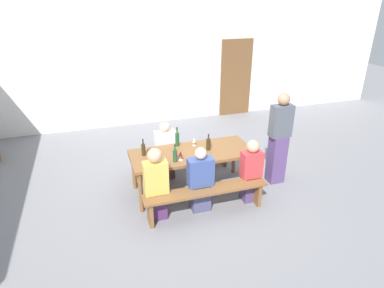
{
  "coord_description": "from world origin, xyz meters",
  "views": [
    {
      "loc": [
        -1.52,
        -4.77,
        3.2
      ],
      "look_at": [
        0.0,
        0.0,
        0.9
      ],
      "focal_mm": 30.77,
      "sensor_mm": 36.0,
      "label": 1
    }
  ],
  "objects_px": {
    "tasting_table": "(192,156)",
    "wine_glass_0": "(194,140)",
    "seated_guest_far_0": "(166,152)",
    "standing_host": "(279,140)",
    "wine_bottle_2": "(143,149)",
    "seated_guest_near_2": "(251,172)",
    "wine_bottle_1": "(175,155)",
    "seated_guest_near_0": "(156,185)",
    "wooden_door": "(236,78)",
    "bench_far": "(181,155)",
    "seated_guest_near_1": "(200,181)",
    "wine_bottle_3": "(177,139)",
    "wine_bottle_0": "(208,144)",
    "wine_glass_1": "(180,154)",
    "bench_near": "(206,194)"
  },
  "relations": [
    {
      "from": "tasting_table",
      "to": "wine_glass_0",
      "type": "relative_size",
      "value": 13.54
    },
    {
      "from": "seated_guest_far_0",
      "to": "standing_host",
      "type": "distance_m",
      "value": 2.06
    },
    {
      "from": "wine_bottle_2",
      "to": "seated_guest_near_2",
      "type": "height_order",
      "value": "seated_guest_near_2"
    },
    {
      "from": "wine_bottle_1",
      "to": "standing_host",
      "type": "xyz_separation_m",
      "value": [
        1.93,
        0.08,
        -0.03
      ]
    },
    {
      "from": "wine_bottle_2",
      "to": "seated_guest_far_0",
      "type": "relative_size",
      "value": 0.26
    },
    {
      "from": "wine_bottle_1",
      "to": "seated_guest_near_0",
      "type": "relative_size",
      "value": 0.25
    },
    {
      "from": "wooden_door",
      "to": "seated_guest_far_0",
      "type": "xyz_separation_m",
      "value": [
        -2.74,
        -2.95,
        -0.52
      ]
    },
    {
      "from": "bench_far",
      "to": "seated_guest_near_1",
      "type": "bearing_deg",
      "value": -92.03
    },
    {
      "from": "seated_guest_near_0",
      "to": "seated_guest_near_1",
      "type": "bearing_deg",
      "value": -90.0
    },
    {
      "from": "wine_bottle_3",
      "to": "seated_guest_near_2",
      "type": "relative_size",
      "value": 0.32
    },
    {
      "from": "wine_bottle_2",
      "to": "seated_guest_near_1",
      "type": "relative_size",
      "value": 0.27
    },
    {
      "from": "wine_bottle_1",
      "to": "wine_bottle_2",
      "type": "distance_m",
      "value": 0.58
    },
    {
      "from": "wine_bottle_0",
      "to": "wine_bottle_1",
      "type": "relative_size",
      "value": 0.98
    },
    {
      "from": "seated_guest_far_0",
      "to": "bench_far",
      "type": "bearing_deg",
      "value": 114.37
    },
    {
      "from": "wine_bottle_2",
      "to": "seated_guest_near_2",
      "type": "bearing_deg",
      "value": -23.27
    },
    {
      "from": "wine_bottle_1",
      "to": "wine_bottle_3",
      "type": "height_order",
      "value": "wine_bottle_3"
    },
    {
      "from": "wine_glass_1",
      "to": "seated_guest_near_1",
      "type": "distance_m",
      "value": 0.54
    },
    {
      "from": "seated_guest_far_0",
      "to": "standing_host",
      "type": "relative_size",
      "value": 0.66
    },
    {
      "from": "bench_near",
      "to": "wine_bottle_0",
      "type": "height_order",
      "value": "wine_bottle_0"
    },
    {
      "from": "bench_near",
      "to": "seated_guest_near_1",
      "type": "height_order",
      "value": "seated_guest_near_1"
    },
    {
      "from": "seated_guest_near_0",
      "to": "standing_host",
      "type": "height_order",
      "value": "standing_host"
    },
    {
      "from": "wine_glass_1",
      "to": "wine_bottle_3",
      "type": "bearing_deg",
      "value": 79.93
    },
    {
      "from": "wine_bottle_1",
      "to": "wine_glass_0",
      "type": "bearing_deg",
      "value": 45.23
    },
    {
      "from": "seated_guest_far_0",
      "to": "seated_guest_near_2",
      "type": "bearing_deg",
      "value": 45.37
    },
    {
      "from": "bench_near",
      "to": "wine_bottle_3",
      "type": "bearing_deg",
      "value": 99.17
    },
    {
      "from": "seated_guest_near_1",
      "to": "wine_glass_1",
      "type": "bearing_deg",
      "value": 33.02
    },
    {
      "from": "bench_near",
      "to": "seated_guest_far_0",
      "type": "relative_size",
      "value": 1.77
    },
    {
      "from": "seated_guest_near_2",
      "to": "seated_guest_far_0",
      "type": "bearing_deg",
      "value": 45.37
    },
    {
      "from": "tasting_table",
      "to": "wine_glass_0",
      "type": "distance_m",
      "value": 0.31
    },
    {
      "from": "bench_near",
      "to": "wooden_door",
      "type": "bearing_deg",
      "value": 60.44
    },
    {
      "from": "wine_bottle_0",
      "to": "wine_glass_0",
      "type": "distance_m",
      "value": 0.29
    },
    {
      "from": "wine_bottle_3",
      "to": "standing_host",
      "type": "relative_size",
      "value": 0.21
    },
    {
      "from": "tasting_table",
      "to": "bench_near",
      "type": "distance_m",
      "value": 0.79
    },
    {
      "from": "tasting_table",
      "to": "wine_bottle_3",
      "type": "height_order",
      "value": "wine_bottle_3"
    },
    {
      "from": "wine_bottle_0",
      "to": "seated_guest_far_0",
      "type": "bearing_deg",
      "value": 137.56
    },
    {
      "from": "wine_bottle_1",
      "to": "wine_glass_1",
      "type": "height_order",
      "value": "wine_bottle_1"
    },
    {
      "from": "bench_near",
      "to": "standing_host",
      "type": "relative_size",
      "value": 1.17
    },
    {
      "from": "bench_near",
      "to": "wine_glass_1",
      "type": "xyz_separation_m",
      "value": [
        -0.27,
        0.49,
        0.51
      ]
    },
    {
      "from": "wine_bottle_0",
      "to": "wine_bottle_2",
      "type": "bearing_deg",
      "value": 173.51
    },
    {
      "from": "bench_near",
      "to": "seated_guest_near_2",
      "type": "xyz_separation_m",
      "value": [
        0.83,
        0.15,
        0.17
      ]
    },
    {
      "from": "tasting_table",
      "to": "wine_bottle_2",
      "type": "relative_size",
      "value": 7.09
    },
    {
      "from": "seated_guest_near_0",
      "to": "seated_guest_near_1",
      "type": "relative_size",
      "value": 1.08
    },
    {
      "from": "tasting_table",
      "to": "wine_glass_1",
      "type": "height_order",
      "value": "wine_glass_1"
    },
    {
      "from": "seated_guest_near_0",
      "to": "bench_far",
      "type": "bearing_deg",
      "value": -30.04
    },
    {
      "from": "seated_guest_near_1",
      "to": "standing_host",
      "type": "height_order",
      "value": "standing_host"
    },
    {
      "from": "wine_glass_0",
      "to": "seated_guest_near_0",
      "type": "xyz_separation_m",
      "value": [
        -0.87,
        -0.81,
        -0.28
      ]
    },
    {
      "from": "tasting_table",
      "to": "wine_glass_0",
      "type": "height_order",
      "value": "wine_glass_0"
    },
    {
      "from": "wine_bottle_3",
      "to": "wooden_door",
      "type": "bearing_deg",
      "value": 51.14
    },
    {
      "from": "wine_bottle_2",
      "to": "standing_host",
      "type": "distance_m",
      "value": 2.39
    },
    {
      "from": "wine_bottle_2",
      "to": "seated_guest_near_0",
      "type": "bearing_deg",
      "value": -85.96
    }
  ]
}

